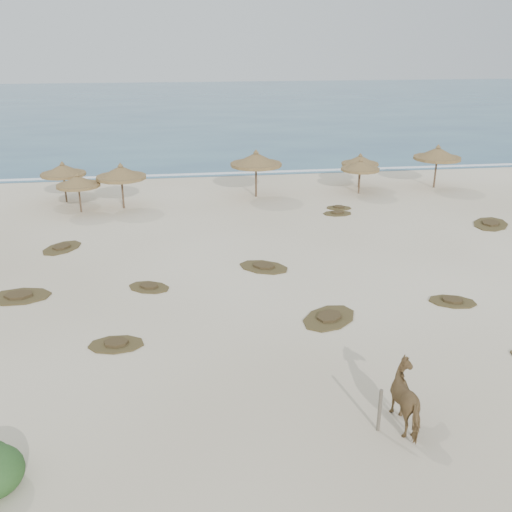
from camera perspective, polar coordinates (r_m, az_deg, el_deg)
The scene contains 22 objects.
ground at distance 20.82m, azimuth 2.45°, elevation -7.65°, with size 160.00×160.00×0.00m, color #F9EDCC.
ocean at distance 93.54m, azimuth -6.16°, elevation 14.78°, with size 200.00×100.00×0.01m, color navy.
foam_line at distance 45.19m, azimuth -3.57°, elevation 8.23°, with size 70.00×0.60×0.01m, color white.
palapa_0 at distance 38.71m, azimuth -18.75°, elevation 8.11°, with size 3.06×3.06×2.65m.
palapa_1 at distance 36.16m, azimuth -13.36°, elevation 8.08°, with size 3.17×3.17×2.87m.
palapa_2 at distance 36.03m, azimuth -17.38°, elevation 7.10°, with size 3.06×3.06×2.45m.
palapa_3 at distance 37.87m, azimuth 0.00°, elevation 9.57°, with size 4.47×4.47×3.17m.
palapa_4 at distance 39.41m, azimuth 10.40°, elevation 8.85°, with size 2.78×2.78×2.45m.
palapa_5 at distance 41.19m, azimuth 10.37°, elevation 9.36°, with size 3.15×3.15×2.44m.
palapa_6 at distance 42.26m, azimuth 17.69°, elevation 9.69°, with size 4.33×4.33×3.07m.
horse at distance 16.45m, azimuth 15.16°, elevation -13.61°, with size 0.90×1.97×1.66m, color olive.
fence_post_near at distance 16.15m, azimuth 12.26°, elevation -14.85°, with size 0.10×0.10×1.29m, color #6B6050.
scrub_1 at distance 25.40m, azimuth -22.63°, elevation -3.72°, with size 2.62×1.73×0.16m.
scrub_2 at distance 24.71m, azimuth -10.65°, elevation -3.06°, with size 2.19×1.91×0.16m.
scrub_3 at distance 26.39m, azimuth 0.77°, elevation -1.08°, with size 2.85×2.61×0.16m.
scrub_4 at distance 24.34m, azimuth 19.04°, elevation -4.29°, with size 2.20×1.79×0.16m.
scrub_5 at distance 35.16m, azimuth 22.40°, elevation 3.00°, with size 3.21×3.36×0.16m.
scrub_6 at distance 30.42m, azimuth -18.84°, elevation 0.80°, with size 2.51×2.75×0.16m.
scrub_7 at distance 34.88m, azimuth 8.14°, elevation 4.27°, with size 1.78×1.18×0.16m.
scrub_9 at distance 21.90m, azimuth 7.33°, elevation -6.13°, with size 3.01×2.93×0.16m.
scrub_10 at distance 36.06m, azimuth 8.29°, elevation 4.81°, with size 1.73×1.30×0.16m.
scrub_11 at distance 20.55m, azimuth -13.80°, elevation -8.54°, with size 1.99×1.34×0.16m.
Camera 1 is at (-3.45, -17.94, 9.98)m, focal length 40.00 mm.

